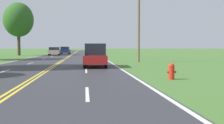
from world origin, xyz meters
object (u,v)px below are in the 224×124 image
(tree_left_verge, at_px, (18,20))
(car_red_van_approaching, at_px, (96,55))
(car_dark_blue_sedan_mid_far, at_px, (65,50))
(car_champagne_sedan_mid_near, at_px, (54,51))
(car_silver_hatchback_receding, at_px, (92,49))
(fire_hydrant, at_px, (171,71))

(tree_left_verge, xyz_separation_m, car_red_van_approaching, (12.84, -29.94, -5.48))
(car_red_van_approaching, xyz_separation_m, car_dark_blue_sedan_mid_far, (-5.06, 38.04, -0.16))
(car_red_van_approaching, distance_m, car_champagne_sedan_mid_near, 30.29)
(car_silver_hatchback_receding, bearing_deg, fire_hydrant, 1.51)
(tree_left_verge, bearing_deg, car_champagne_sedan_mid_near, -3.11)
(fire_hydrant, relative_size, car_red_van_approaching, 0.17)
(car_champagne_sedan_mid_near, relative_size, car_dark_blue_sedan_mid_far, 0.98)
(car_dark_blue_sedan_mid_far, bearing_deg, fire_hydrant, -168.26)
(tree_left_verge, height_order, car_silver_hatchback_receding, tree_left_verge)
(car_dark_blue_sedan_mid_far, relative_size, car_silver_hatchback_receding, 1.20)
(car_champagne_sedan_mid_near, relative_size, car_silver_hatchback_receding, 1.18)
(tree_left_verge, bearing_deg, fire_hydrant, -67.33)
(car_red_van_approaching, relative_size, car_silver_hatchback_receding, 1.37)
(car_champagne_sedan_mid_near, distance_m, car_dark_blue_sedan_mid_far, 8.56)
(tree_left_verge, distance_m, car_silver_hatchback_receding, 32.88)
(car_silver_hatchback_receding, bearing_deg, car_dark_blue_sedan_mid_far, -16.64)
(car_champagne_sedan_mid_near, bearing_deg, car_red_van_approaching, -169.24)
(car_champagne_sedan_mid_near, xyz_separation_m, car_dark_blue_sedan_mid_far, (1.39, 8.45, 0.02))
(fire_hydrant, distance_m, car_silver_hatchback_receding, 68.27)
(tree_left_verge, distance_m, car_red_van_approaching, 33.03)
(car_red_van_approaching, bearing_deg, car_champagne_sedan_mid_near, -165.23)
(car_champagne_sedan_mid_near, bearing_deg, car_dark_blue_sedan_mid_far, -10.92)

